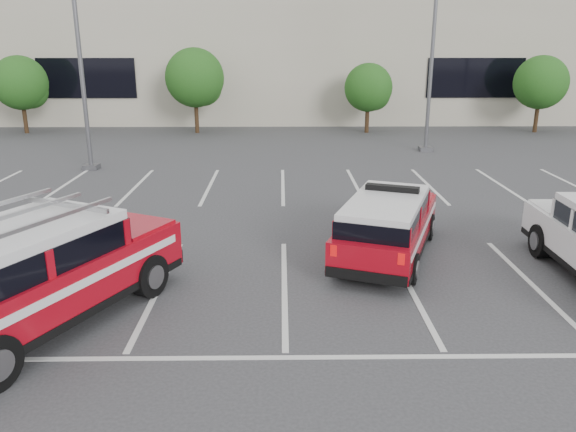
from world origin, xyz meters
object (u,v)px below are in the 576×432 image
tree_right (542,84)px  ladder_suv (32,281)px  tree_mid_left (197,80)px  light_pole_left (78,39)px  light_pole_mid (433,40)px  fire_chief_suv (387,230)px  tree_mid_right (370,89)px  convention_building (284,48)px  tree_left (22,85)px

tree_right → ladder_suv: 30.89m
tree_mid_left → light_pole_left: size_ratio=0.47×
light_pole_left → light_pole_mid: bearing=14.9°
tree_mid_left → light_pole_left: light_pole_left is taller
tree_right → fire_chief_suv: size_ratio=0.86×
ladder_suv → tree_mid_right: bearing=93.9°
convention_building → ladder_suv: bearing=-98.1°
convention_building → tree_right: (14.91, -9.82, -1.95)m
convention_building → tree_mid_right: convention_building is taller
tree_right → light_pole_left: bearing=-156.5°
fire_chief_suv → ladder_suv: ladder_suv is taller
tree_right → light_pole_left: light_pole_left is taller
light_pole_left → light_pole_mid: size_ratio=1.00×
tree_right → light_pole_left: (-23.09, -10.05, 2.41)m
tree_left → tree_mid_right: 20.00m
tree_left → ladder_suv: bearing=-66.5°
light_pole_mid → ladder_suv: bearing=-123.2°
convention_building → light_pole_mid: size_ratio=5.86×
tree_left → tree_right: (30.00, 0.00, 0.00)m
tree_mid_right → tree_left: bearing=180.0°
light_pole_mid → ladder_suv: light_pole_mid is taller
tree_mid_right → fire_chief_suv: tree_mid_right is taller
light_pole_left → light_pole_mid: same height
light_pole_left → tree_mid_left: bearing=72.9°
light_pole_left → fire_chief_suv: (10.52, -10.20, -4.49)m
convention_building → ladder_suv: 34.11m
fire_chief_suv → tree_mid_left: bearing=131.0°
convention_building → fire_chief_suv: 30.42m
tree_left → tree_right: size_ratio=1.00×
convention_building → tree_right: convention_building is taller
light_pole_mid → tree_right: bearing=36.8°
convention_building → tree_right: size_ratio=13.58×
tree_left → tree_mid_left: tree_mid_left is taller
ladder_suv → tree_left: bearing=139.6°
light_pole_mid → tree_left: bearing=164.6°
tree_left → ladder_suv: (10.33, -23.74, -1.87)m
tree_mid_right → tree_right: 10.00m
convention_building → fire_chief_suv: size_ratio=11.64×
tree_left → convention_building: bearing=33.1°
tree_mid_left → tree_mid_right: tree_mid_left is taller
tree_right → fire_chief_suv: bearing=-121.8°
ladder_suv → tree_right: bearing=76.4°
convention_building → fire_chief_suv: convention_building is taller
tree_mid_left → light_pole_mid: 13.53m
light_pole_left → fire_chief_suv: light_pole_left is taller
tree_mid_right → light_pole_mid: (1.91, -6.05, 2.68)m
tree_right → light_pole_left: size_ratio=0.43×
fire_chief_suv → light_pole_left: bearing=156.7°
tree_mid_right → tree_right: (10.00, 0.00, 0.27)m
tree_mid_left → light_pole_left: (-3.09, -10.05, 2.14)m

